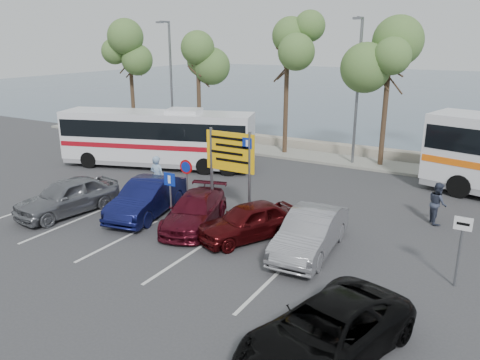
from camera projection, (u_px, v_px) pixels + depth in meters
The scene contains 24 objects.
ground at pixel (163, 237), 17.35m from camera, with size 120.00×120.00×0.00m, color #363639.
kerb_strip at pixel (307, 156), 28.93m from camera, with size 44.00×2.40×0.15m, color gray.
seawall at pixel (318, 146), 30.53m from camera, with size 48.00×0.80×0.60m, color #9F937F.
sea at pixel (428, 89), 67.09m from camera, with size 140.00×140.00×0.00m, color #465E70.
tree_far_left at pixel (129, 49), 33.80m from camera, with size 3.20×3.20×7.60m.
tree_left at pixel (198, 55), 31.03m from camera, with size 3.20×3.20×7.20m.
tree_mid at pixel (288, 45), 27.73m from camera, with size 3.20×3.20×8.00m.
tree_right at pixel (390, 56), 25.01m from camera, with size 3.20×3.20×7.40m.
street_lamp_left at pixel (170, 76), 31.99m from camera, with size 0.45×1.15×8.01m.
street_lamp_right at pixel (357, 85), 25.79m from camera, with size 0.45×1.15×8.01m.
direction_sign at pixel (230, 158), 18.81m from camera, with size 2.20×0.12×3.60m.
sign_no_stop at pixel (187, 178), 19.15m from camera, with size 0.60×0.08×2.35m.
sign_parking at pixel (170, 193), 17.67m from camera, with size 0.50×0.07×2.25m.
sign_taxi at pixel (461, 242), 13.50m from camera, with size 0.50×0.07×2.20m.
lane_markings at pixel (121, 240), 17.06m from camera, with size 12.02×4.20×0.01m, color silver, non-canonical shape.
coach_bus_left at pixel (158, 140), 26.37m from camera, with size 10.94×5.59×3.36m.
car_silver_a at pixel (68, 196), 19.51m from camera, with size 1.76×4.39×1.49m, color slate.
car_blue at pixel (147, 198), 19.33m from camera, with size 1.57×4.50×1.48m, color #0E1142.
car_maroon at pixel (195, 211), 18.22m from camera, with size 1.75×4.32×1.25m, color #4F0D1A.
car_red at pixel (249, 221), 17.06m from camera, with size 1.59×3.95×1.34m, color #44090B.
suv_black at pixel (327, 332), 10.63m from camera, with size 2.22×4.80×1.34m, color black.
car_silver_b at pixel (310, 233), 15.90m from camera, with size 1.55×4.43×1.46m, color gray.
pedestrian_near at pixel (157, 177), 21.27m from camera, with size 0.73×0.48×2.01m, color #8BAACA.
pedestrian_far at pixel (437, 203), 18.41m from camera, with size 0.82×0.64×1.68m, color #32384B.
Camera 1 is at (10.45, -12.42, 7.07)m, focal length 35.00 mm.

